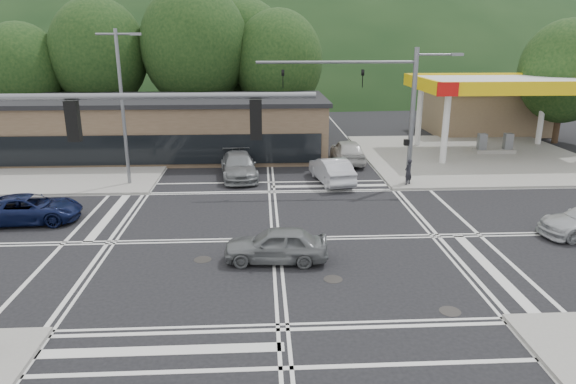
{
  "coord_description": "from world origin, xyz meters",
  "views": [
    {
      "loc": [
        -0.58,
        -21.05,
        8.62
      ],
      "look_at": [
        0.68,
        2.53,
        1.4
      ],
      "focal_mm": 32.0,
      "sensor_mm": 36.0,
      "label": 1
    }
  ],
  "objects_px": {
    "car_blue_west": "(29,209)",
    "car_queue_a": "(332,170)",
    "car_queue_b": "(348,151)",
    "car_northbound": "(239,166)",
    "car_grey_center": "(276,245)",
    "pedestrian": "(408,172)"
  },
  "relations": [
    {
      "from": "car_blue_west",
      "to": "pedestrian",
      "type": "bearing_deg",
      "value": -80.01
    },
    {
      "from": "car_queue_a",
      "to": "car_queue_b",
      "type": "xyz_separation_m",
      "value": [
        1.81,
        5.0,
        0.05
      ]
    },
    {
      "from": "car_northbound",
      "to": "car_blue_west",
      "type": "bearing_deg",
      "value": -148.2
    },
    {
      "from": "car_grey_center",
      "to": "car_northbound",
      "type": "distance_m",
      "value": 12.88
    },
    {
      "from": "car_northbound",
      "to": "car_queue_a",
      "type": "bearing_deg",
      "value": -20.75
    },
    {
      "from": "car_grey_center",
      "to": "car_blue_west",
      "type": "bearing_deg",
      "value": -109.04
    },
    {
      "from": "car_queue_a",
      "to": "car_grey_center",
      "type": "bearing_deg",
      "value": 61.88
    },
    {
      "from": "car_blue_west",
      "to": "car_northbound",
      "type": "bearing_deg",
      "value": -56.02
    },
    {
      "from": "car_queue_b",
      "to": "pedestrian",
      "type": "relative_size",
      "value": 3.2
    },
    {
      "from": "car_grey_center",
      "to": "pedestrian",
      "type": "height_order",
      "value": "pedestrian"
    },
    {
      "from": "car_grey_center",
      "to": "car_queue_a",
      "type": "xyz_separation_m",
      "value": [
        3.73,
        11.26,
        0.08
      ]
    },
    {
      "from": "car_blue_west",
      "to": "car_queue_a",
      "type": "height_order",
      "value": "car_queue_a"
    },
    {
      "from": "car_queue_b",
      "to": "car_northbound",
      "type": "relative_size",
      "value": 0.93
    },
    {
      "from": "car_blue_west",
      "to": "pedestrian",
      "type": "relative_size",
      "value": 3.18
    },
    {
      "from": "car_northbound",
      "to": "car_queue_b",
      "type": "bearing_deg",
      "value": 18.9
    },
    {
      "from": "car_queue_b",
      "to": "car_queue_a",
      "type": "bearing_deg",
      "value": 69.39
    },
    {
      "from": "car_blue_west",
      "to": "car_queue_a",
      "type": "distance_m",
      "value": 16.63
    },
    {
      "from": "car_northbound",
      "to": "pedestrian",
      "type": "bearing_deg",
      "value": -21.02
    },
    {
      "from": "car_queue_a",
      "to": "car_queue_b",
      "type": "relative_size",
      "value": 0.97
    },
    {
      "from": "car_grey_center",
      "to": "car_queue_a",
      "type": "relative_size",
      "value": 0.87
    },
    {
      "from": "car_blue_west",
      "to": "car_queue_b",
      "type": "xyz_separation_m",
      "value": [
        17.26,
        11.18,
        0.16
      ]
    },
    {
      "from": "car_northbound",
      "to": "car_grey_center",
      "type": "bearing_deg",
      "value": -87.53
    }
  ]
}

